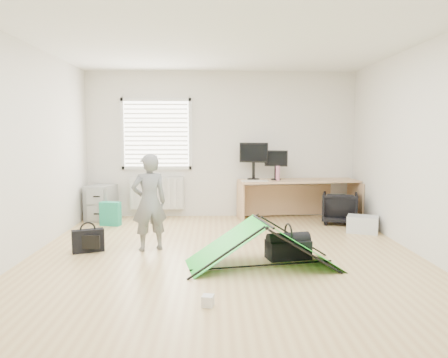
{
  "coord_description": "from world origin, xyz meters",
  "views": [
    {
      "loc": [
        -0.14,
        -5.43,
        1.56
      ],
      "look_at": [
        0.0,
        0.4,
        0.95
      ],
      "focal_mm": 35.0,
      "sensor_mm": 36.0,
      "label": 1
    }
  ],
  "objects_px": {
    "thermos": "(278,173)",
    "person": "(149,202)",
    "filing_cabinet": "(101,203)",
    "monitor_left": "(254,166)",
    "storage_crate": "(363,224)",
    "laptop_bag": "(88,241)",
    "duffel_bag": "(288,249)",
    "monitor_right": "(276,169)",
    "office_chair": "(340,208)",
    "desk": "(298,200)",
    "kite": "(263,244)"
  },
  "relations": [
    {
      "from": "thermos",
      "to": "person",
      "type": "distance_m",
      "value": 2.82
    },
    {
      "from": "filing_cabinet",
      "to": "monitor_left",
      "type": "relative_size",
      "value": 1.23
    },
    {
      "from": "storage_crate",
      "to": "laptop_bag",
      "type": "distance_m",
      "value": 4.15
    },
    {
      "from": "person",
      "to": "duffel_bag",
      "type": "xyz_separation_m",
      "value": [
        1.79,
        -0.44,
        -0.53
      ]
    },
    {
      "from": "filing_cabinet",
      "to": "laptop_bag",
      "type": "xyz_separation_m",
      "value": [
        0.38,
        -2.17,
        -0.16
      ]
    },
    {
      "from": "monitor_right",
      "to": "duffel_bag",
      "type": "relative_size",
      "value": 0.77
    },
    {
      "from": "office_chair",
      "to": "person",
      "type": "distance_m",
      "value": 3.49
    },
    {
      "from": "desk",
      "to": "kite",
      "type": "distance_m",
      "value": 2.97
    },
    {
      "from": "storage_crate",
      "to": "desk",
      "type": "bearing_deg",
      "value": 127.81
    },
    {
      "from": "monitor_right",
      "to": "person",
      "type": "relative_size",
      "value": 0.32
    },
    {
      "from": "desk",
      "to": "duffel_bag",
      "type": "relative_size",
      "value": 3.97
    },
    {
      "from": "monitor_left",
      "to": "thermos",
      "type": "relative_size",
      "value": 1.99
    },
    {
      "from": "office_chair",
      "to": "laptop_bag",
      "type": "xyz_separation_m",
      "value": [
        -3.85,
        -1.75,
        -0.12
      ]
    },
    {
      "from": "person",
      "to": "laptop_bag",
      "type": "bearing_deg",
      "value": -16.29
    },
    {
      "from": "monitor_left",
      "to": "desk",
      "type": "bearing_deg",
      "value": 9.62
    },
    {
      "from": "monitor_left",
      "to": "person",
      "type": "relative_size",
      "value": 0.4
    },
    {
      "from": "laptop_bag",
      "to": "storage_crate",
      "type": "bearing_deg",
      "value": -8.64
    },
    {
      "from": "filing_cabinet",
      "to": "storage_crate",
      "type": "xyz_separation_m",
      "value": [
        4.39,
        -1.12,
        -0.18
      ]
    },
    {
      "from": "monitor_right",
      "to": "kite",
      "type": "bearing_deg",
      "value": -82.27
    },
    {
      "from": "office_chair",
      "to": "kite",
      "type": "distance_m",
      "value": 2.92
    },
    {
      "from": "kite",
      "to": "duffel_bag",
      "type": "xyz_separation_m",
      "value": [
        0.35,
        0.33,
        -0.15
      ]
    },
    {
      "from": "person",
      "to": "kite",
      "type": "bearing_deg",
      "value": 129.21
    },
    {
      "from": "office_chair",
      "to": "kite",
      "type": "height_order",
      "value": "office_chair"
    },
    {
      "from": "office_chair",
      "to": "duffel_bag",
      "type": "xyz_separation_m",
      "value": [
        -1.26,
        -2.1,
        -0.16
      ]
    },
    {
      "from": "filing_cabinet",
      "to": "kite",
      "type": "distance_m",
      "value": 3.87
    },
    {
      "from": "laptop_bag",
      "to": "duffel_bag",
      "type": "height_order",
      "value": "laptop_bag"
    },
    {
      "from": "monitor_left",
      "to": "laptop_bag",
      "type": "distance_m",
      "value": 3.35
    },
    {
      "from": "monitor_right",
      "to": "office_chair",
      "type": "xyz_separation_m",
      "value": [
        1.07,
        -0.37,
        -0.65
      ]
    },
    {
      "from": "monitor_right",
      "to": "thermos",
      "type": "bearing_deg",
      "value": -47.94
    },
    {
      "from": "monitor_right",
      "to": "laptop_bag",
      "type": "xyz_separation_m",
      "value": [
        -2.78,
        -2.12,
        -0.77
      ]
    },
    {
      "from": "kite",
      "to": "storage_crate",
      "type": "relative_size",
      "value": 3.72
    },
    {
      "from": "thermos",
      "to": "office_chair",
      "type": "bearing_deg",
      "value": -16.65
    },
    {
      "from": "monitor_left",
      "to": "kite",
      "type": "distance_m",
      "value": 2.98
    },
    {
      "from": "monitor_right",
      "to": "person",
      "type": "xyz_separation_m",
      "value": [
        -1.98,
        -2.03,
        -0.27
      ]
    },
    {
      "from": "office_chair",
      "to": "duffel_bag",
      "type": "relative_size",
      "value": 1.12
    },
    {
      "from": "monitor_left",
      "to": "office_chair",
      "type": "xyz_separation_m",
      "value": [
        1.46,
        -0.46,
        -0.7
      ]
    },
    {
      "from": "filing_cabinet",
      "to": "duffel_bag",
      "type": "bearing_deg",
      "value": -24.41
    },
    {
      "from": "laptop_bag",
      "to": "desk",
      "type": "bearing_deg",
      "value": 10.29
    },
    {
      "from": "monitor_left",
      "to": "person",
      "type": "distance_m",
      "value": 2.66
    },
    {
      "from": "monitor_right",
      "to": "laptop_bag",
      "type": "bearing_deg",
      "value": -123.97
    },
    {
      "from": "thermos",
      "to": "person",
      "type": "relative_size",
      "value": 0.2
    },
    {
      "from": "storage_crate",
      "to": "kite",
      "type": "bearing_deg",
      "value": -135.61
    },
    {
      "from": "desk",
      "to": "monitor_right",
      "type": "bearing_deg",
      "value": 173.69
    },
    {
      "from": "monitor_right",
      "to": "laptop_bag",
      "type": "relative_size",
      "value": 1.01
    },
    {
      "from": "person",
      "to": "office_chair",
      "type": "bearing_deg",
      "value": -173.87
    },
    {
      "from": "desk",
      "to": "thermos",
      "type": "xyz_separation_m",
      "value": [
        -0.38,
        -0.06,
        0.49
      ]
    },
    {
      "from": "filing_cabinet",
      "to": "office_chair",
      "type": "bearing_deg",
      "value": 10.28
    },
    {
      "from": "monitor_left",
      "to": "storage_crate",
      "type": "bearing_deg",
      "value": -19.65
    },
    {
      "from": "monitor_left",
      "to": "office_chair",
      "type": "distance_m",
      "value": 1.69
    },
    {
      "from": "duffel_bag",
      "to": "monitor_right",
      "type": "bearing_deg",
      "value": 73.15
    }
  ]
}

